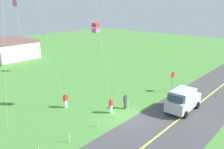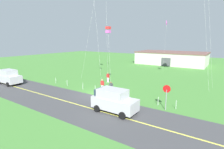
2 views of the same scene
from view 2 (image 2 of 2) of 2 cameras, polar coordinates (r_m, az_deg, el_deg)
ground_plane at (r=22.69m, az=-4.99°, el=-6.53°), size 120.00×120.00×0.10m
asphalt_road at (r=19.91m, az=-12.34°, el=-9.21°), size 120.00×7.00×0.00m
road_centre_stripe at (r=19.91m, az=-12.34°, el=-9.20°), size 120.00×0.16×0.00m
car_suv_foreground at (r=17.00m, az=0.67°, el=-8.45°), size 4.40×2.12×2.24m
car_parked_west_far at (r=31.82m, az=-30.57°, el=-0.63°), size 4.40×2.12×2.24m
stop_sign at (r=18.04m, az=17.34°, el=-5.63°), size 0.76×0.08×2.56m
person_adult_near at (r=28.49m, az=-1.34°, el=-0.86°), size 0.58×0.22×1.60m
person_adult_companion at (r=23.86m, az=-3.18°, el=-3.32°), size 0.58×0.22×1.60m
person_child_watcher at (r=22.57m, az=-0.32°, el=-4.16°), size 0.58×0.22×1.60m
kite_yellow_high at (r=24.57m, az=-1.24°, el=14.32°), size 2.18×2.39×8.62m
kite_green_far at (r=40.76m, az=17.40°, el=15.76°), size 0.37×1.81×10.95m
warehouse_distant at (r=52.19m, az=18.79°, el=5.15°), size 18.36×10.20×3.50m
fence_post_0 at (r=29.25m, az=-17.85°, el=-1.93°), size 0.05×0.05×0.90m
fence_post_1 at (r=27.27m, az=-14.41°, el=-2.68°), size 0.05×0.05×0.90m
fence_post_2 at (r=25.01m, az=-9.49°, el=-3.75°), size 0.05×0.05×0.90m
fence_post_3 at (r=23.56m, az=-5.50°, el=-4.59°), size 0.05×0.05×0.90m
fence_post_4 at (r=22.32m, az=-1.24°, el=-5.45°), size 0.05×0.05×0.90m
fence_post_5 at (r=19.48m, az=14.79°, el=-8.40°), size 0.05×0.05×0.90m
fence_post_6 at (r=19.01m, az=20.14°, el=-9.24°), size 0.05×0.05×0.90m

